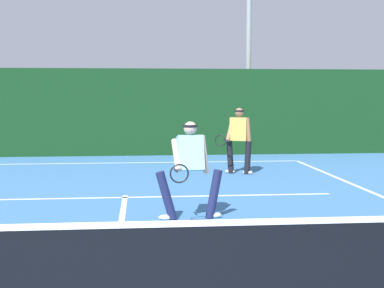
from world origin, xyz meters
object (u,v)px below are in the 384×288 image
(player_near, at_px, (190,166))
(light_pole, at_px, (249,2))
(player_far, at_px, (239,137))
(tennis_ball_extra, at_px, (131,235))

(player_near, distance_m, light_pole, 12.15)
(light_pole, bearing_deg, player_near, -106.09)
(player_near, height_order, light_pole, light_pole)
(player_far, xyz_separation_m, tennis_ball_extra, (-2.64, -6.02, -0.90))
(player_near, relative_size, light_pole, 0.18)
(player_far, distance_m, light_pole, 7.49)
(tennis_ball_extra, bearing_deg, player_near, 48.64)
(tennis_ball_extra, relative_size, light_pole, 0.01)
(player_far, distance_m, tennis_ball_extra, 6.64)
(player_near, bearing_deg, light_pole, -111.48)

